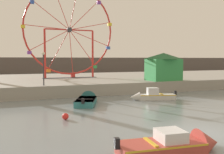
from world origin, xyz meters
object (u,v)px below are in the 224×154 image
at_px(carnival_booth_green_kiosk, 164,66).
at_px(mooring_buoy_orange, 65,116).
at_px(motorboat_teal_painted, 87,100).
at_px(promenade_lamp_near, 43,63).
at_px(ferris_wheel_red_frame, 69,31).
at_px(motorboat_pale_grey, 151,96).
at_px(motorboat_faded_red, 178,145).

relative_size(carnival_booth_green_kiosk, mooring_buoy_orange, 10.47).
height_order(motorboat_teal_painted, promenade_lamp_near, promenade_lamp_near).
distance_m(motorboat_teal_painted, ferris_wheel_red_frame, 16.14).
relative_size(motorboat_pale_grey, mooring_buoy_orange, 10.74).
height_order(ferris_wheel_red_frame, promenade_lamp_near, ferris_wheel_red_frame).
xyz_separation_m(carnival_booth_green_kiosk, mooring_buoy_orange, (-14.82, -11.20, -2.91)).
bearing_deg(mooring_buoy_orange, motorboat_teal_painted, 61.28).
bearing_deg(mooring_buoy_orange, promenade_lamp_near, 90.95).
bearing_deg(carnival_booth_green_kiosk, promenade_lamp_near, -179.24).
relative_size(ferris_wheel_red_frame, carnival_booth_green_kiosk, 2.89).
distance_m(ferris_wheel_red_frame, promenade_lamp_near, 11.60).
bearing_deg(promenade_lamp_near, motorboat_faded_red, -79.03).
height_order(promenade_lamp_near, mooring_buoy_orange, promenade_lamp_near).
relative_size(motorboat_pale_grey, promenade_lamp_near, 1.36).
distance_m(motorboat_pale_grey, motorboat_faded_red, 14.45).
xyz_separation_m(motorboat_teal_painted, carnival_booth_green_kiosk, (11.64, 5.41, 2.84)).
bearing_deg(carnival_booth_green_kiosk, motorboat_teal_painted, -157.78).
xyz_separation_m(motorboat_faded_red, mooring_buoy_orange, (-3.33, 7.75, -0.12)).
xyz_separation_m(motorboat_pale_grey, carnival_booth_green_kiosk, (5.25, 5.91, 2.75)).
bearing_deg(motorboat_faded_red, ferris_wheel_red_frame, 93.16).
xyz_separation_m(motorboat_pale_grey, motorboat_teal_painted, (-6.39, 0.50, -0.09)).
bearing_deg(motorboat_pale_grey, promenade_lamp_near, -11.72).
distance_m(motorboat_faded_red, mooring_buoy_orange, 8.43).
bearing_deg(carnival_booth_green_kiosk, motorboat_faded_red, -123.94).
relative_size(motorboat_faded_red, mooring_buoy_orange, 11.18).
xyz_separation_m(motorboat_faded_red, ferris_wheel_red_frame, (1.30, 27.64, 7.66)).
bearing_deg(carnival_booth_green_kiosk, motorboat_pale_grey, -134.33).
bearing_deg(carnival_booth_green_kiosk, ferris_wheel_red_frame, 136.83).
distance_m(motorboat_teal_painted, mooring_buoy_orange, 6.60).
height_order(motorboat_faded_red, carnival_booth_green_kiosk, carnival_booth_green_kiosk).
distance_m(ferris_wheel_red_frame, mooring_buoy_orange, 21.86).
relative_size(motorboat_pale_grey, ferris_wheel_red_frame, 0.35).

